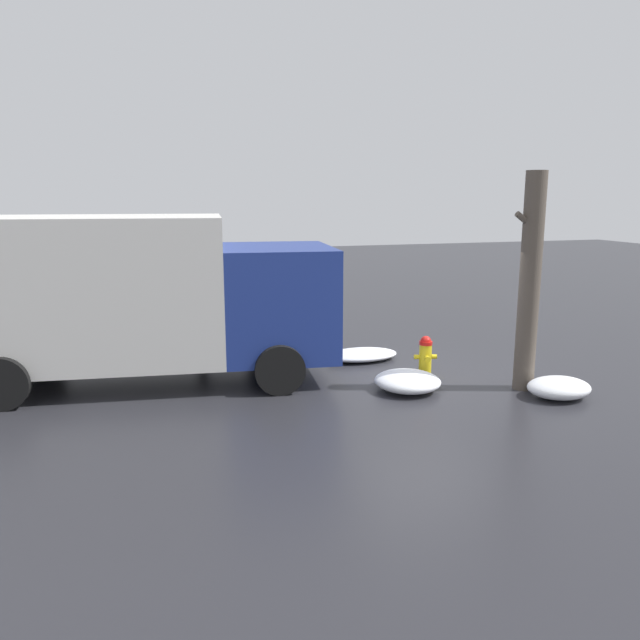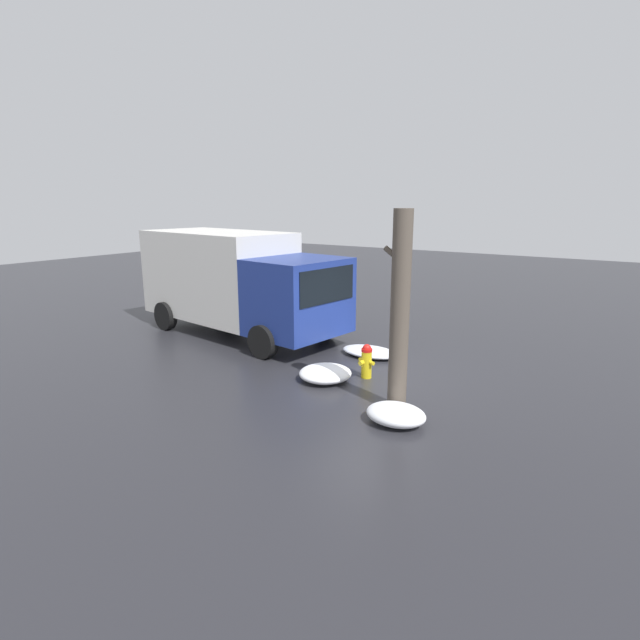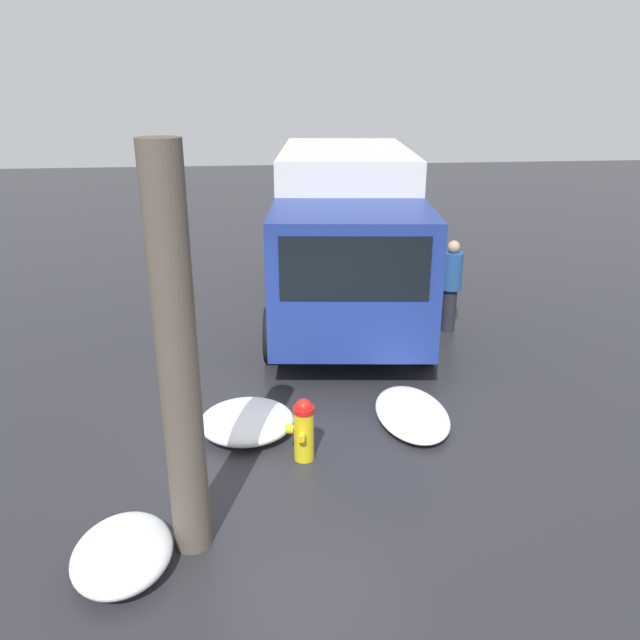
# 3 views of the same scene
# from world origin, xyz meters

# --- Properties ---
(ground_plane) EXTENTS (60.00, 60.00, 0.00)m
(ground_plane) POSITION_xyz_m (0.00, 0.00, 0.00)
(ground_plane) COLOR #28282D
(fire_hydrant) EXTENTS (0.45, 0.36, 0.81)m
(fire_hydrant) POSITION_xyz_m (0.00, 0.00, 0.42)
(fire_hydrant) COLOR yellow
(fire_hydrant) RESTS_ON ground_plane
(tree_trunk) EXTENTS (0.56, 0.37, 3.90)m
(tree_trunk) POSITION_xyz_m (-1.37, 1.23, 1.96)
(tree_trunk) COLOR brown
(tree_trunk) RESTS_ON ground_plane
(delivery_truck) EXTENTS (7.20, 3.42, 3.11)m
(delivery_truck) POSITION_xyz_m (5.29, -1.31, 1.68)
(delivery_truck) COLOR navy
(delivery_truck) RESTS_ON ground_plane
(pedestrian) EXTENTS (0.37, 0.37, 1.70)m
(pedestrian) POSITION_xyz_m (3.94, -3.04, 0.93)
(pedestrian) COLOR #23232D
(pedestrian) RESTS_ON ground_plane
(snow_pile_by_hydrant) EXTENTS (1.20, 1.23, 0.33)m
(snow_pile_by_hydrant) POSITION_xyz_m (0.69, 0.69, 0.17)
(snow_pile_by_hydrant) COLOR white
(snow_pile_by_hydrant) RESTS_ON ground_plane
(snow_pile_curbside) EXTENTS (1.14, 0.93, 0.35)m
(snow_pile_curbside) POSITION_xyz_m (-1.66, 1.86, 0.18)
(snow_pile_curbside) COLOR white
(snow_pile_curbside) RESTS_ON ground_plane
(snow_pile_by_tree) EXTENTS (1.59, 0.95, 0.22)m
(snow_pile_by_tree) POSITION_xyz_m (0.74, -1.54, 0.11)
(snow_pile_by_tree) COLOR white
(snow_pile_by_tree) RESTS_ON ground_plane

